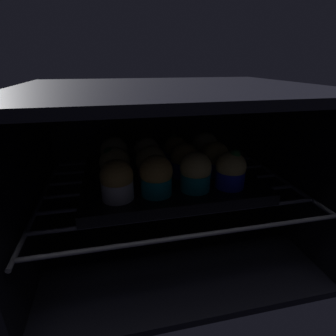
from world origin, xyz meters
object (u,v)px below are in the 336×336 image
(muffin_row0_col0, at_px, (117,181))
(muffin_row2_col1, at_px, (146,153))
(muffin_row0_col2, at_px, (196,172))
(muffin_row0_col3, at_px, (231,170))
(muffin_row2_col3, at_px, (205,148))
(baking_tray, at_px, (168,179))
(muffin_row2_col0, at_px, (114,154))
(muffin_row1_col0, at_px, (115,165))
(muffin_row2_col2, at_px, (175,152))
(muffin_row0_col1, at_px, (156,176))
(muffin_row1_col3, at_px, (214,159))
(muffin_row1_col2, at_px, (184,161))
(muffin_row1_col1, at_px, (151,164))

(muffin_row0_col0, xyz_separation_m, muffin_row2_col1, (0.08, 0.15, -0.00))
(muffin_row0_col2, distance_m, muffin_row0_col3, 0.08)
(muffin_row2_col3, bearing_deg, baking_tray, -146.08)
(muffin_row2_col0, height_order, muffin_row2_col3, muffin_row2_col0)
(muffin_row0_col0, xyz_separation_m, muffin_row0_col3, (0.23, 0.00, -0.00))
(muffin_row1_col0, xyz_separation_m, muffin_row2_col1, (0.08, 0.07, -0.00))
(muffin_row0_col2, bearing_deg, muffin_row2_col3, 63.94)
(muffin_row0_col3, height_order, muffin_row2_col0, muffin_row0_col3)
(muffin_row0_col0, xyz_separation_m, muffin_row2_col2, (0.15, 0.15, -0.00))
(muffin_row0_col1, bearing_deg, muffin_row2_col1, 89.45)
(muffin_row0_col0, relative_size, muffin_row0_col3, 0.94)
(baking_tray, relative_size, muffin_row0_col1, 4.59)
(muffin_row0_col0, bearing_deg, muffin_row1_col3, 18.23)
(muffin_row1_col0, xyz_separation_m, muffin_row1_col2, (0.15, -0.00, -0.00))
(baking_tray, relative_size, muffin_row1_col0, 4.70)
(muffin_row0_col1, relative_size, muffin_row1_col0, 1.03)
(baking_tray, height_order, muffin_row0_col1, muffin_row0_col1)
(muffin_row1_col0, bearing_deg, muffin_row0_col2, -25.68)
(muffin_row0_col2, distance_m, muffin_row2_col0, 0.22)
(muffin_row0_col0, bearing_deg, muffin_row2_col0, 90.02)
(muffin_row0_col0, distance_m, muffin_row1_col0, 0.08)
(muffin_row2_col3, bearing_deg, muffin_row2_col0, -179.57)
(muffin_row0_col1, relative_size, muffin_row2_col3, 1.03)
(muffin_row1_col0, distance_m, muffin_row1_col3, 0.23)
(baking_tray, bearing_deg, muffin_row1_col1, -175.97)
(baking_tray, bearing_deg, muffin_row0_col1, -117.99)
(muffin_row0_col3, distance_m, muffin_row1_col2, 0.11)
(muffin_row1_col2, height_order, muffin_row2_col0, muffin_row2_col0)
(muffin_row0_col1, bearing_deg, muffin_row1_col0, 134.36)
(muffin_row0_col2, distance_m, muffin_row1_col1, 0.11)
(muffin_row1_col3, bearing_deg, muffin_row0_col3, -84.79)
(muffin_row1_col2, height_order, muffin_row2_col1, muffin_row1_col2)
(baking_tray, relative_size, muffin_row2_col1, 4.98)
(muffin_row1_col0, bearing_deg, baking_tray, -1.55)
(baking_tray, bearing_deg, muffin_row0_col2, -60.62)
(baking_tray, xyz_separation_m, muffin_row1_col2, (0.04, 0.00, 0.04))
(muffin_row0_col3, relative_size, muffin_row2_col3, 1.06)
(muffin_row1_col2, relative_size, muffin_row1_col3, 1.00)
(muffin_row1_col1, relative_size, muffin_row2_col1, 1.03)
(muffin_row1_col1, bearing_deg, muffin_row2_col0, 134.72)
(muffin_row1_col3, height_order, muffin_row2_col2, same)
(muffin_row0_col1, distance_m, muffin_row0_col2, 0.08)
(baking_tray, height_order, muffin_row1_col1, muffin_row1_col1)
(muffin_row0_col2, bearing_deg, muffin_row0_col3, -2.00)
(muffin_row1_col0, bearing_deg, muffin_row0_col0, -89.19)
(muffin_row1_col0, height_order, muffin_row1_col2, muffin_row1_col0)
(muffin_row1_col0, height_order, muffin_row2_col1, muffin_row1_col0)
(muffin_row0_col1, relative_size, muffin_row1_col2, 1.06)
(muffin_row2_col2, bearing_deg, muffin_row2_col1, 179.84)
(muffin_row1_col0, distance_m, muffin_row2_col3, 0.24)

